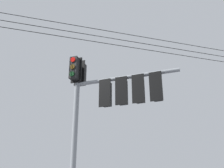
{
  "coord_description": "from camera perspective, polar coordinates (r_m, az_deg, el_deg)",
  "views": [
    {
      "loc": [
        -10.34,
        -0.89,
        2.06
      ],
      "look_at": [
        -1.25,
        -0.84,
        5.75
      ],
      "focal_mm": 42.98,
      "sensor_mm": 36.0,
      "label": 1
    }
  ],
  "objects": [
    {
      "name": "signal_mast_assembly",
      "position": [
        9.7,
        -2.03,
        -3.81
      ],
      "size": [
        1.88,
        3.97,
        7.0
      ],
      "color": "gray",
      "rests_on": "ground"
    },
    {
      "name": "overhead_wire_span",
      "position": [
        11.39,
        -11.93,
        11.41
      ],
      "size": [
        6.87,
        21.25,
        0.8
      ],
      "color": "black"
    }
  ]
}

